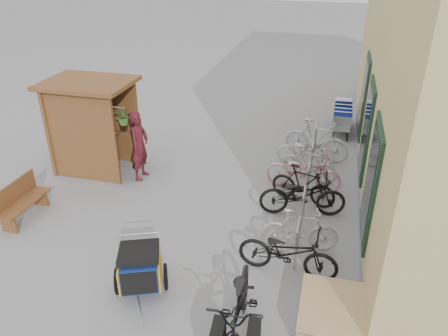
% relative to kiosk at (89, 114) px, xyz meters
% --- Properties ---
extents(ground, '(80.00, 80.00, 0.00)m').
position_rel_kiosk_xyz_m(ground, '(3.28, -2.47, -1.55)').
color(ground, gray).
extents(kiosk, '(2.49, 1.65, 2.40)m').
position_rel_kiosk_xyz_m(kiosk, '(0.00, 0.00, 0.00)').
color(kiosk, brown).
rests_on(kiosk, ground).
extents(bike_rack, '(0.05, 5.35, 0.86)m').
position_rel_kiosk_xyz_m(bike_rack, '(5.58, -0.07, -1.04)').
color(bike_rack, '#A5A8AD').
rests_on(bike_rack, ground).
extents(pallet_stack, '(1.00, 1.20, 0.40)m').
position_rel_kiosk_xyz_m(pallet_stack, '(6.28, -3.87, -1.34)').
color(pallet_stack, tan).
rests_on(pallet_stack, ground).
extents(bench, '(0.43, 1.36, 0.86)m').
position_rel_kiosk_xyz_m(bench, '(-0.39, -2.50, -1.11)').
color(bench, brown).
rests_on(bench, ground).
extents(shopping_carts, '(0.55, 1.85, 0.98)m').
position_rel_kiosk_xyz_m(shopping_carts, '(6.28, 4.31, -0.98)').
color(shopping_carts, silver).
rests_on(shopping_carts, ground).
extents(child_trailer, '(1.01, 1.53, 0.89)m').
position_rel_kiosk_xyz_m(child_trailer, '(3.05, -3.91, -1.06)').
color(child_trailer, '#1C379C').
rests_on(child_trailer, ground).
extents(cargo_bike, '(0.95, 2.24, 1.14)m').
position_rel_kiosk_xyz_m(cargo_bike, '(4.93, -4.56, -0.99)').
color(cargo_bike, black).
rests_on(cargo_bike, ground).
extents(person_kiosk, '(0.45, 0.67, 1.80)m').
position_rel_kiosk_xyz_m(person_kiosk, '(1.38, -0.14, -0.65)').
color(person_kiosk, maroon).
rests_on(person_kiosk, ground).
extents(bike_0, '(1.87, 0.78, 0.96)m').
position_rel_kiosk_xyz_m(bike_0, '(5.45, -2.87, -1.07)').
color(bike_0, black).
rests_on(bike_0, ground).
extents(bike_1, '(1.55, 0.59, 0.91)m').
position_rel_kiosk_xyz_m(bike_1, '(5.58, -2.10, -1.10)').
color(bike_1, '#BABAB6').
rests_on(bike_1, ground).
extents(bike_2, '(1.98, 0.99, 0.99)m').
position_rel_kiosk_xyz_m(bike_2, '(5.52, -0.83, -1.06)').
color(bike_2, black).
rests_on(bike_2, ground).
extents(bike_3, '(1.60, 0.85, 0.93)m').
position_rel_kiosk_xyz_m(bike_3, '(5.49, -0.33, -1.09)').
color(bike_3, black).
rests_on(bike_3, ground).
extents(bike_4, '(1.88, 0.77, 0.96)m').
position_rel_kiosk_xyz_m(bike_4, '(5.43, 0.29, -1.07)').
color(bike_4, pink).
rests_on(bike_4, ground).
extents(bike_5, '(1.54, 0.84, 0.89)m').
position_rel_kiosk_xyz_m(bike_5, '(5.52, 0.82, -1.11)').
color(bike_5, '#BABAB6').
rests_on(bike_5, ground).
extents(bike_6, '(1.59, 0.65, 0.82)m').
position_rel_kiosk_xyz_m(bike_6, '(5.38, 1.68, -1.14)').
color(bike_6, '#BAB9BF').
rests_on(bike_6, ground).
extents(bike_7, '(1.93, 1.04, 1.11)m').
position_rel_kiosk_xyz_m(bike_7, '(5.61, 2.11, -1.00)').
color(bike_7, '#BAB9BF').
rests_on(bike_7, ground).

